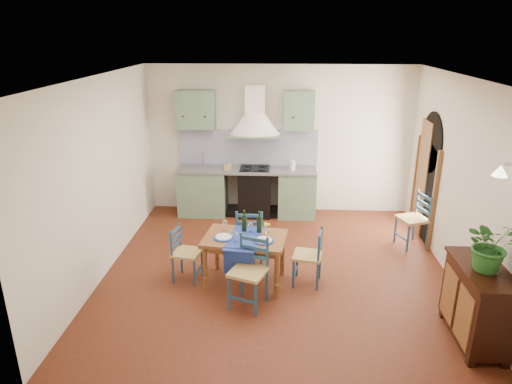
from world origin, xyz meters
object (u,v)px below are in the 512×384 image
Objects in this scene: chair_near at (249,271)px; potted_plant at (491,245)px; sideboard at (477,302)px; dining_table at (245,242)px.

potted_plant is (2.61, -0.63, 0.76)m from chair_near.
potted_plant reaches higher than chair_near.
dining_table is at bearing 157.34° from sideboard.
potted_plant is (0.01, -0.04, 0.72)m from sideboard.
sideboard is at bearing -12.81° from chair_near.
potted_plant is at bearing -13.56° from chair_near.
sideboard reaches higher than chair_near.
dining_table is 1.29× the size of chair_near.
potted_plant reaches higher than dining_table.
potted_plant is at bearing -74.70° from sideboard.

